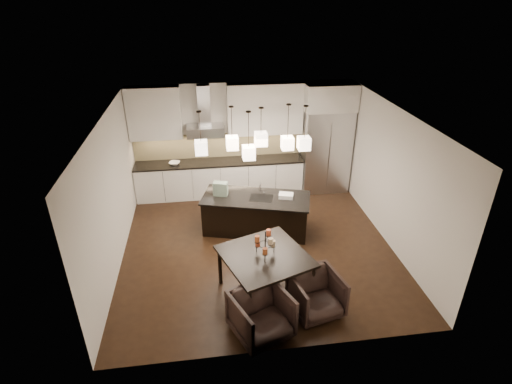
{
  "coord_description": "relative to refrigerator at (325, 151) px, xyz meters",
  "views": [
    {
      "loc": [
        -0.98,
        -6.88,
        4.89
      ],
      "look_at": [
        0.0,
        0.2,
        1.15
      ],
      "focal_mm": 28.0,
      "sensor_mm": 36.0,
      "label": 1
    }
  ],
  "objects": [
    {
      "name": "wall_front",
      "position": [
        -2.1,
        -5.14,
        0.32
      ],
      "size": [
        5.5,
        0.02,
        2.8
      ],
      "primitive_type": "cube",
      "color": "silver",
      "rests_on": "ground"
    },
    {
      "name": "island_body",
      "position": [
        -2.05,
        -1.79,
        -0.68
      ],
      "size": [
        2.39,
        1.47,
        0.78
      ],
      "primitive_type": "cube",
      "rotation": [
        0.0,
        0.0,
        -0.28
      ],
      "color": "black",
      "rests_on": "floor"
    },
    {
      "name": "candle_c",
      "position": [
        -2.2,
        -3.99,
        -0.08
      ],
      "size": [
        0.1,
        0.1,
        0.11
      ],
      "primitive_type": "cylinder",
      "rotation": [
        0.0,
        0.0,
        0.35
      ],
      "color": "#AF522A",
      "rests_on": "candelabra"
    },
    {
      "name": "pendant_b",
      "position": [
        -2.52,
        -1.71,
        0.97
      ],
      "size": [
        0.24,
        0.24,
        0.26
      ],
      "primitive_type": "cube",
      "color": "beige",
      "rests_on": "ceiling"
    },
    {
      "name": "backsplash",
      "position": [
        -2.73,
        0.35,
        0.16
      ],
      "size": [
        4.21,
        0.02,
        0.63
      ],
      "primitive_type": "cube",
      "color": "beige",
      "rests_on": "countertop"
    },
    {
      "name": "pendant_e",
      "position": [
        -1.07,
        -1.85,
        0.95
      ],
      "size": [
        0.24,
        0.24,
        0.26
      ],
      "primitive_type": "cube",
      "color": "beige",
      "rests_on": "ceiling"
    },
    {
      "name": "upper_cab_left",
      "position": [
        -4.2,
        0.19,
        1.1
      ],
      "size": [
        1.25,
        0.35,
        1.25
      ],
      "primitive_type": "cube",
      "color": "silver",
      "rests_on": "wall_back"
    },
    {
      "name": "fridge_panel",
      "position": [
        0.0,
        0.0,
        1.4
      ],
      "size": [
        1.26,
        0.72,
        0.65
      ],
      "primitive_type": "cube",
      "color": "silver",
      "rests_on": "refrigerator"
    },
    {
      "name": "pendant_c",
      "position": [
        -1.96,
        -1.86,
        1.09
      ],
      "size": [
        0.24,
        0.24,
        0.26
      ],
      "primitive_type": "cube",
      "color": "beige",
      "rests_on": "ceiling"
    },
    {
      "name": "food_container",
      "position": [
        -1.41,
        -1.9,
        -0.21
      ],
      "size": [
        0.35,
        0.29,
        0.09
      ],
      "primitive_type": "cube",
      "rotation": [
        0.0,
        0.0,
        -0.28
      ],
      "color": "silver",
      "rests_on": "island_top"
    },
    {
      "name": "armchair_right",
      "position": [
        -1.41,
        -4.42,
        -0.71
      ],
      "size": [
        0.93,
        0.95,
        0.72
      ],
      "primitive_type": "imported",
      "rotation": [
        0.0,
        0.0,
        0.23
      ],
      "color": "black",
      "rests_on": "floor"
    },
    {
      "name": "ceiling",
      "position": [
        -2.1,
        -2.38,
        1.73
      ],
      "size": [
        5.5,
        5.5,
        0.02
      ],
      "primitive_type": "cube",
      "color": "white",
      "rests_on": "wall_back"
    },
    {
      "name": "candle_f",
      "position": [
        -2.11,
        -3.97,
        0.1
      ],
      "size": [
        0.1,
        0.1,
        0.11
      ],
      "primitive_type": "cylinder",
      "rotation": [
        0.0,
        0.0,
        0.35
      ],
      "color": "#D5B690",
      "rests_on": "candelabra"
    },
    {
      "name": "candle_b",
      "position": [
        -2.29,
        -3.75,
        -0.08
      ],
      "size": [
        0.1,
        0.1,
        0.11
      ],
      "primitive_type": "cylinder",
      "rotation": [
        0.0,
        0.0,
        0.35
      ],
      "color": "#D55632",
      "rests_on": "candelabra"
    },
    {
      "name": "wall_back",
      "position": [
        -2.1,
        0.38,
        0.32
      ],
      "size": [
        5.5,
        0.02,
        2.8
      ],
      "primitive_type": "cube",
      "color": "silver",
      "rests_on": "ground"
    },
    {
      "name": "pendant_a",
      "position": [
        -3.14,
        -1.96,
        1.01
      ],
      "size": [
        0.24,
        0.24,
        0.26
      ],
      "primitive_type": "cube",
      "color": "beige",
      "rests_on": "ceiling"
    },
    {
      "name": "upper_cab_right",
      "position": [
        -1.55,
        0.19,
        1.1
      ],
      "size": [
        1.85,
        0.35,
        1.25
      ],
      "primitive_type": "cube",
      "color": "silver",
      "rests_on": "wall_back"
    },
    {
      "name": "candelabra",
      "position": [
        -2.17,
        -3.84,
        -0.03
      ],
      "size": [
        0.5,
        0.5,
        0.47
      ],
      "primitive_type": null,
      "rotation": [
        0.0,
        0.0,
        0.35
      ],
      "color": "black",
      "rests_on": "dining_table"
    },
    {
      "name": "fruit_bowl",
      "position": [
        -3.84,
        0.0,
        -0.12
      ],
      "size": [
        0.32,
        0.32,
        0.06
      ],
      "primitive_type": "imported",
      "rotation": [
        0.0,
        0.0,
        -0.27
      ],
      "color": "silver",
      "rests_on": "countertop"
    },
    {
      "name": "pendant_f",
      "position": [
        -2.23,
        -2.09,
        0.9
      ],
      "size": [
        0.24,
        0.24,
        0.26
      ],
      "primitive_type": "cube",
      "color": "beige",
      "rests_on": "ceiling"
    },
    {
      "name": "tote_bag",
      "position": [
        -2.79,
        -1.59,
        -0.1
      ],
      "size": [
        0.34,
        0.24,
        0.3
      ],
      "primitive_type": "cube",
      "rotation": [
        0.0,
        0.0,
        -0.28
      ],
      "color": "#184725",
      "rests_on": "island_top"
    },
    {
      "name": "candle_d",
      "position": [
        -2.1,
        -3.71,
        0.1
      ],
      "size": [
        0.1,
        0.1,
        0.11
      ],
      "primitive_type": "cylinder",
      "rotation": [
        0.0,
        0.0,
        0.35
      ],
      "color": "#D55632",
      "rests_on": "candelabra"
    },
    {
      "name": "countertop",
      "position": [
        -2.73,
        0.05,
        -0.17
      ],
      "size": [
        4.21,
        0.66,
        0.04
      ],
      "primitive_type": "cube",
      "color": "black",
      "rests_on": "lower_cabinets"
    },
    {
      "name": "dining_table",
      "position": [
        -2.17,
        -3.84,
        -0.67
      ],
      "size": [
        1.73,
        1.73,
        0.81
      ],
      "primitive_type": null,
      "rotation": [
        0.0,
        0.0,
        0.35
      ],
      "color": "black",
      "rests_on": "floor"
    },
    {
      "name": "refrigerator",
      "position": [
        0.0,
        0.0,
        0.0
      ],
      "size": [
        1.2,
        0.72,
        2.15
      ],
      "primitive_type": "cube",
      "color": "#B7B7BA",
      "rests_on": "floor"
    },
    {
      "name": "candle_a",
      "position": [
        -2.03,
        -3.79,
        -0.08
      ],
      "size": [
        0.1,
        0.1,
        0.11
      ],
      "primitive_type": "cylinder",
      "rotation": [
        0.0,
        0.0,
        0.35
      ],
      "color": "#D5B690",
      "rests_on": "candelabra"
    },
    {
      "name": "faucet",
      "position": [
        -1.94,
        -1.73,
        -0.09
      ],
      "size": [
        0.14,
        0.23,
        0.34
      ],
      "primitive_type": null,
      "rotation": [
        0.0,
        0.0,
        -0.28
      ],
      "color": "silver",
      "rests_on": "island_top"
    },
    {
      "name": "wall_right",
      "position": [
        0.66,
        -2.38,
        0.32
      ],
      "size": [
        0.02,
        5.5,
        2.8
      ],
      "primitive_type": "cube",
      "color": "silver",
      "rests_on": "ground"
    },
    {
      "name": "armchair_left",
      "position": [
        -2.38,
        -4.78,
        -0.69
      ],
      "size": [
        1.09,
        1.1,
        0.77
      ],
      "primitive_type": "imported",
      "rotation": [
        0.0,
        0.0,
        0.41
      ],
      "color": "black",
      "rests_on": "floor"
    },
    {
      "name": "island_top",
      "position": [
        -2.05,
        -1.79,
        -0.27
      ],
      "size": [
        2.47,
        1.56,
        0.04
      ],
      "primitive_type": "cube",
      "rotation": [
        0.0,
        0.0,
        -0.28
      ],
      "color": "black",
      "rests_on": "island_body"
    },
    {
      "name": "floor",
      "position": [
        -2.1,
        -2.38,
        -1.08
      ],
      "size": [
        5.5,
        5.5,
        0.02
      ],
      "primitive_type": "cube",
      "color": "black",
      "rests_on": "ground"
    },
    {
      "name": "hood_chimney",
      "position": [
        -3.03,
        0.21,
        1.24
      ],
      "size": [
        0.3,
        0.28,
        0.96
      ],
      "primitive_type": "cube",
      "color": "#B7B7BA",
      "rests_on": "hood_canopy"
    },
    {
      "name": "pendant_d",
      "position": [
        -1.39,
        -1.71,
        0.91
      ],
      "size": [
        0.24,
        0.24,
        0.26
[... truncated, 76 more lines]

